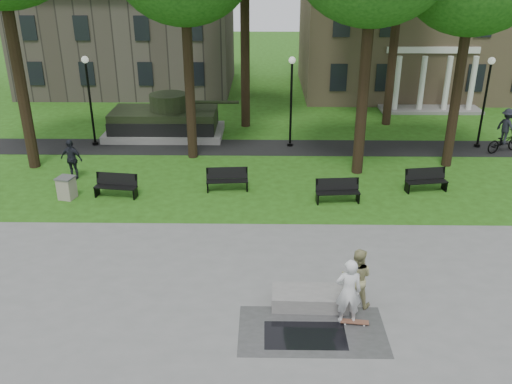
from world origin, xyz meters
TOP-DOWN VIEW (x-y plane):
  - ground at (0.00, 0.00)m, footprint 120.00×120.00m
  - plaza at (0.00, -5.00)m, footprint 22.00×16.00m
  - footpath at (0.00, 12.00)m, footprint 44.00×2.60m
  - building_right at (10.00, 26.00)m, footprint 17.00×12.00m
  - building_left at (-11.00, 26.50)m, footprint 15.00×10.00m
  - lamp_left at (-10.00, 12.30)m, footprint 0.36×0.36m
  - lamp_mid at (0.50, 12.30)m, footprint 0.36×0.36m
  - lamp_right at (10.50, 12.30)m, footprint 0.36×0.36m
  - tank_monument at (-6.46, 14.00)m, footprint 7.45×3.40m
  - puddle at (0.25, -3.57)m, footprint 2.20×1.20m
  - concrete_block at (0.47, -2.16)m, footprint 2.23×1.06m
  - skateboard at (1.65, -3.03)m, footprint 0.80×0.28m
  - skateboarder at (1.43, -2.93)m, footprint 0.74×0.50m
  - friend_watching at (1.79, -2.11)m, footprint 1.03×0.89m
  - pedestrian_walker at (-9.62, 7.53)m, footprint 1.18×0.74m
  - cyclist at (11.53, 11.53)m, footprint 2.23×1.53m
  - park_bench_0 at (-7.13, 5.56)m, footprint 1.84×0.76m
  - park_bench_1 at (-2.47, 6.31)m, footprint 1.83×0.67m
  - park_bench_2 at (2.16, 5.14)m, footprint 1.83×0.67m
  - park_bench_3 at (6.12, 6.37)m, footprint 1.85×0.80m
  - trash_bin at (-9.14, 5.31)m, footprint 0.79×0.79m

SIDE VIEW (x-z plane):
  - ground at x=0.00m, z-range 0.00..0.00m
  - footpath at x=0.00m, z-range 0.00..0.01m
  - plaza at x=0.00m, z-range 0.00..0.02m
  - puddle at x=0.25m, z-range 0.02..0.02m
  - skateboard at x=1.65m, z-range 0.02..0.09m
  - concrete_block at x=0.47m, z-range 0.02..0.47m
  - trash_bin at x=-9.14m, z-range 0.01..0.97m
  - park_bench_0 at x=-7.13m, z-range 0.02..1.02m
  - park_bench_1 at x=-2.47m, z-range 0.02..1.02m
  - park_bench_2 at x=2.16m, z-range 0.02..1.02m
  - park_bench_3 at x=6.12m, z-range 0.02..1.02m
  - tank_monument at x=-6.46m, z-range -0.34..2.06m
  - friend_watching at x=1.79m, z-range 0.02..1.84m
  - pedestrian_walker at x=-9.62m, z-range 0.00..1.86m
  - cyclist at x=11.53m, z-range -0.21..2.08m
  - skateboarder at x=1.43m, z-range 0.02..2.00m
  - lamp_left at x=-10.00m, z-range 0.43..5.16m
  - lamp_mid at x=0.50m, z-range 0.43..5.16m
  - lamp_right at x=10.50m, z-range 0.43..5.16m
  - building_left at x=-11.00m, z-range 0.00..7.20m
  - building_right at x=10.00m, z-range 0.04..8.64m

